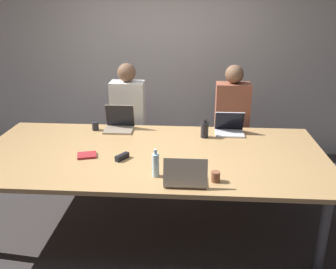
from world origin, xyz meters
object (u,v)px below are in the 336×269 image
at_px(laptop_far_midleft, 119,123).
at_px(bottle_far_right, 205,130).
at_px(laptop_near_midright, 185,177).
at_px(person_far_right, 231,126).
at_px(cup_far_midleft, 95,126).
at_px(laptop_far_right, 229,127).
at_px(person_far_midleft, 129,123).
at_px(bottle_near_midright, 156,165).
at_px(cup_near_midright, 216,177).
at_px(stapler, 122,157).

bearing_deg(laptop_far_midleft, bottle_far_right, -11.26).
distance_m(laptop_near_midright, laptop_far_midleft, 1.48).
relative_size(person_far_right, cup_far_midleft, 14.93).
xyz_separation_m(laptop_far_right, bottle_far_right, (-0.27, -0.14, 0.02)).
bearing_deg(person_far_midleft, bottle_near_midright, -72.34).
relative_size(cup_near_midright, laptop_far_midleft, 0.27).
relative_size(bottle_far_right, bottle_near_midright, 0.84).
height_order(cup_near_midright, bottle_near_midright, bottle_near_midright).
height_order(bottle_far_right, cup_near_midright, bottle_far_right).
height_order(cup_near_midright, cup_far_midleft, cup_far_midleft).
bearing_deg(bottle_far_right, bottle_near_midright, -114.12).
height_order(bottle_far_right, person_far_midleft, person_far_midleft).
bearing_deg(cup_near_midright, person_far_right, 80.34).
bearing_deg(laptop_far_midleft, laptop_near_midright, -58.78).
xyz_separation_m(person_far_right, bottle_far_right, (-0.34, -0.61, 0.16)).
bearing_deg(bottle_far_right, stapler, -140.57).
height_order(laptop_far_midleft, stapler, laptop_far_midleft).
distance_m(laptop_far_right, person_far_right, 0.49).
relative_size(laptop_near_midright, person_far_midleft, 0.24).
relative_size(laptop_near_midright, bottle_near_midright, 1.42).
bearing_deg(person_far_midleft, cup_far_midleft, -121.98).
bearing_deg(person_far_right, cup_far_midleft, -163.22).
height_order(laptop_far_right, bottle_far_right, laptop_far_right).
height_order(laptop_far_right, person_far_midleft, person_far_midleft).
relative_size(laptop_near_midright, cup_far_midleft, 3.54).
bearing_deg(laptop_near_midright, person_far_midleft, -66.28).
xyz_separation_m(bottle_far_right, laptop_far_midleft, (-0.94, 0.19, -0.01)).
bearing_deg(person_far_midleft, laptop_far_midleft, -93.69).
relative_size(bottle_near_midright, laptop_far_midleft, 0.75).
distance_m(laptop_far_right, stapler, 1.29).
relative_size(laptop_far_midleft, cup_far_midleft, 3.31).
height_order(person_far_right, bottle_near_midright, person_far_right).
bearing_deg(cup_far_midleft, laptop_far_midleft, 9.50).
relative_size(person_far_right, laptop_far_midleft, 4.51).
height_order(person_far_right, cup_far_midleft, person_far_right).
xyz_separation_m(laptop_far_right, cup_near_midright, (-0.21, -1.15, -0.03)).
bearing_deg(bottle_near_midright, cup_far_midleft, 125.78).
bearing_deg(cup_far_midleft, laptop_far_right, 0.03).
xyz_separation_m(person_far_right, laptop_far_midleft, (-1.28, -0.42, 0.15)).
height_order(bottle_near_midright, cup_far_midleft, bottle_near_midright).
relative_size(person_far_midleft, cup_far_midleft, 14.97).
bearing_deg(person_far_midleft, person_far_right, 0.12).
xyz_separation_m(person_far_right, cup_near_midright, (-0.27, -1.61, 0.11)).
distance_m(bottle_far_right, bottle_near_midright, 1.03).
bearing_deg(cup_far_midleft, person_far_midleft, 58.02).
xyz_separation_m(laptop_far_right, stapler, (-1.03, -0.77, -0.04)).
distance_m(person_far_right, laptop_far_midleft, 1.36).
bearing_deg(bottle_far_right, cup_near_midright, -86.21).
bearing_deg(person_far_midleft, laptop_near_midright, -66.28).
height_order(laptop_near_midright, stapler, laptop_near_midright).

